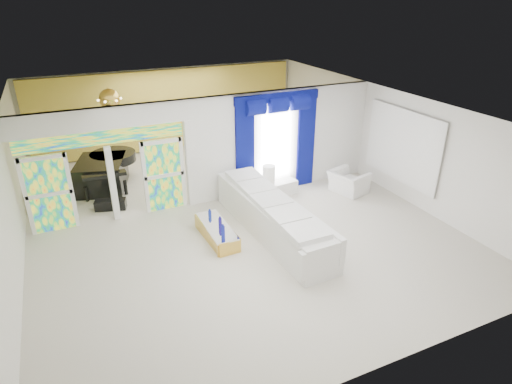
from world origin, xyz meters
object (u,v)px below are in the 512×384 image
coffee_table (217,233)px  armchair (348,182)px  grand_piano (102,174)px  white_sofa (272,218)px  console_table (278,189)px

coffee_table → armchair: size_ratio=1.60×
armchair → grand_piano: size_ratio=0.58×
white_sofa → armchair: 3.39m
white_sofa → armchair: bearing=18.4°
console_table → grand_piano: 5.38m
white_sofa → armchair: (3.16, 1.22, -0.10)m
grand_piano → white_sofa: bearing=-36.7°
white_sofa → grand_piano: bearing=124.2°
console_table → armchair: size_ratio=1.18×
console_table → grand_piano: grand_piano is taller
coffee_table → console_table: (2.49, 1.60, 0.02)m
coffee_table → grand_piano: grand_piano is taller
white_sofa → console_table: bearing=56.4°
coffee_table → grand_piano: size_ratio=0.93×
white_sofa → armchair: size_ratio=4.44×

